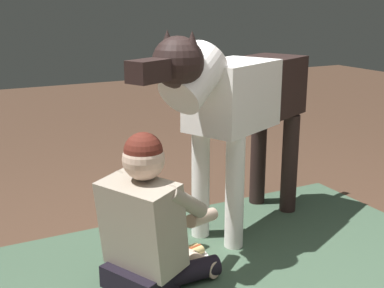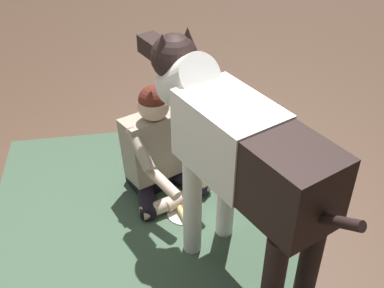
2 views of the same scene
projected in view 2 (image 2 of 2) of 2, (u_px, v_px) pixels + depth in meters
The scene contains 5 objects.
ground_plane at pixel (128, 248), 2.95m from camera, with size 13.94×13.94×0.00m, color #4C3425.
area_rug at pixel (138, 243), 2.98m from camera, with size 2.56×1.91×0.01m, color #3D5440.
person_sitting_on_floor at pixel (158, 151), 3.23m from camera, with size 0.69×0.62×0.81m.
large_dog at pixel (235, 149), 2.39m from camera, with size 1.55×0.83×1.28m.
hot_dog_on_plate at pixel (184, 211), 3.19m from camera, with size 0.23×0.23×0.06m.
Camera 2 is at (-2.06, -0.08, 2.25)m, focal length 44.32 mm.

